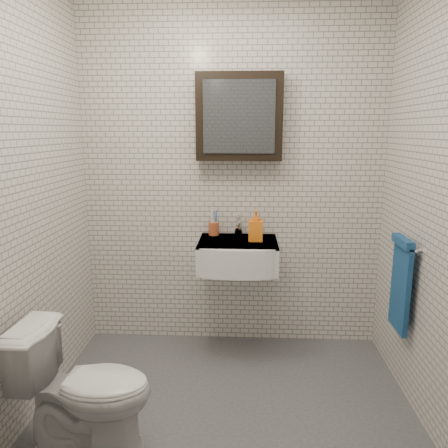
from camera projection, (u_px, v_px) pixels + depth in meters
The scene contains 9 objects.
ground at pixel (225, 417), 2.49m from camera, with size 2.20×2.00×0.01m, color #484A50.
room_shell at pixel (226, 160), 2.18m from camera, with size 2.22×2.02×2.51m.
washbasin at pixel (238, 255), 3.05m from camera, with size 0.55×0.50×0.20m.
faucet at pixel (238, 227), 3.21m from camera, with size 0.06×0.20×0.15m.
mirror_cabinet at pixel (239, 117), 3.04m from camera, with size 0.60×0.15×0.60m.
towel_rail at pixel (401, 280), 2.63m from camera, with size 0.09×0.30×0.58m.
toothbrush_cup at pixel (214, 228), 3.23m from camera, with size 0.10×0.10×0.21m.
soap_bottle at pixel (256, 225), 3.05m from camera, with size 0.10×0.10×0.22m, color orange.
toilet at pixel (86, 388), 2.20m from camera, with size 0.38×0.66×0.68m, color white.
Camera 1 is at (0.10, -2.20, 1.61)m, focal length 35.00 mm.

